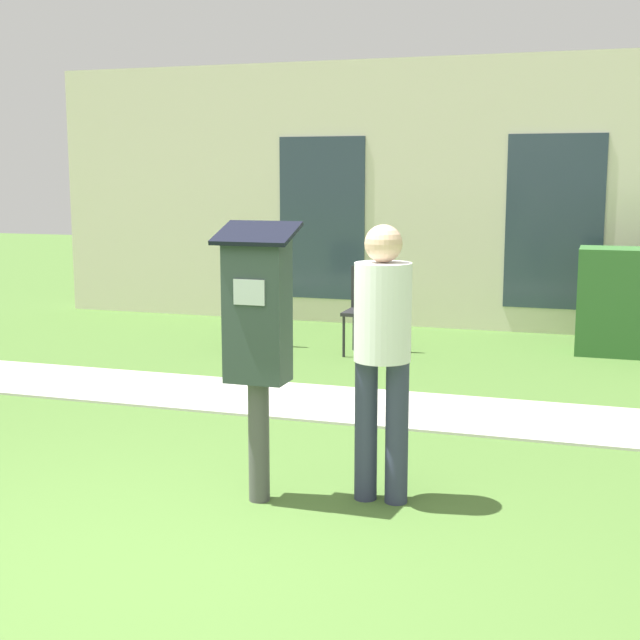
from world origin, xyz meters
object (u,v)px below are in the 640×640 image
at_px(parking_meter, 258,326).
at_px(person_standing, 382,341).
at_px(outdoor_chair_middle, 369,303).
at_px(outdoor_chair_left, 254,299).

distance_m(parking_meter, person_standing, 0.70).
distance_m(parking_meter, outdoor_chair_middle, 4.36).
relative_size(outdoor_chair_left, outdoor_chair_middle, 1.00).
bearing_deg(outdoor_chair_left, outdoor_chair_middle, 3.79).
xyz_separation_m(person_standing, outdoor_chair_left, (-2.40, 4.01, -0.40)).
bearing_deg(outdoor_chair_middle, outdoor_chair_left, 175.88).
distance_m(person_standing, outdoor_chair_left, 4.69).
distance_m(outdoor_chair_left, outdoor_chair_middle, 1.26).
bearing_deg(parking_meter, person_standing, 17.51).
height_order(person_standing, outdoor_chair_left, person_standing).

